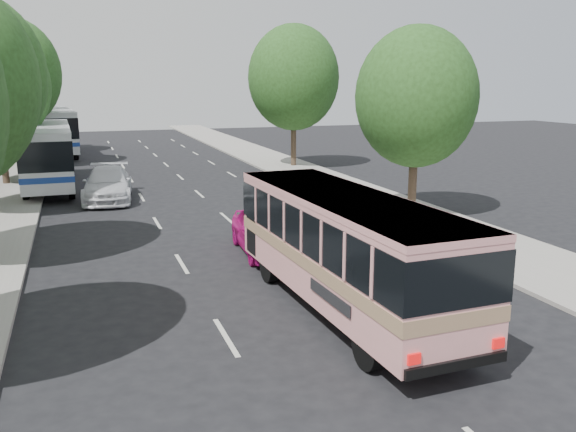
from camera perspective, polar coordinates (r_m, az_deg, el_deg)
name	(u,v)px	position (r m, az deg, el deg)	size (l,w,h in m)	color
ground	(278,298)	(16.34, -0.93, -7.72)	(120.00, 120.00, 0.00)	black
sidewalk_left	(5,190)	(35.21, -24.96, 2.20)	(4.00, 90.00, 0.15)	#9E998E
sidewalk_right	(308,175)	(37.45, 1.86, 3.89)	(4.00, 90.00, 0.12)	#9E998E
tree_left_e	(12,69)	(44.67, -24.42, 12.40)	(6.30, 6.30, 9.82)	#38281E
tree_left_f	(19,77)	(52.66, -23.86, 11.82)	(5.88, 5.88, 9.16)	#38281E
tree_right_near	(419,92)	(26.28, 12.15, 11.24)	(5.10, 5.10, 7.95)	#38281E
tree_right_far	(295,74)	(40.93, 0.66, 13.14)	(6.00, 6.00, 9.35)	#38281E
pink_bus	(344,240)	(15.08, 5.30, -2.23)	(2.70, 9.28, 2.93)	pink
pink_taxi	(265,231)	(20.43, -2.14, -1.40)	(1.76, 4.37, 1.49)	#CE117E
white_pickup	(108,184)	(30.76, -16.51, 2.87)	(2.21, 5.44, 1.58)	silver
tour_coach_front	(47,150)	(35.42, -21.61, 5.72)	(2.69, 11.24, 3.35)	silver
tour_coach_rear	(55,127)	(51.68, -20.98, 7.75)	(3.50, 11.98, 3.54)	silver
taxi_roof_sign	(265,207)	(20.25, -2.16, 0.89)	(0.55, 0.18, 0.18)	silver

